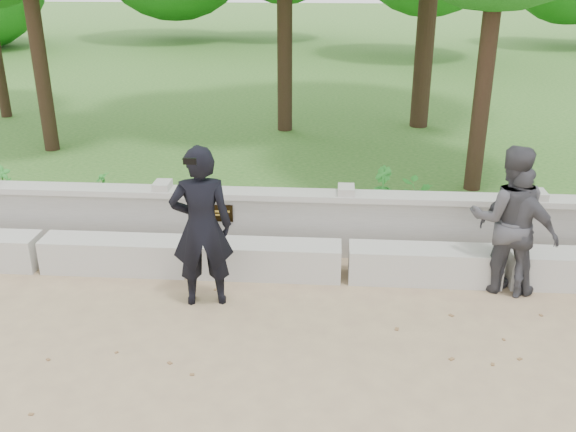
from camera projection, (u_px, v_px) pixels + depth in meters
ground at (153, 356)px, 6.67m from camera, size 80.00×80.00×0.00m
lawn at (275, 85)px, 19.53m from camera, size 40.00×22.00×0.25m
concrete_bench at (191, 257)px, 8.33m from camera, size 11.90×0.45×0.45m
parapet_wall at (200, 219)px, 8.89m from camera, size 12.50×0.35×0.90m
man_main at (202, 227)px, 7.35m from camera, size 0.78×0.71×1.95m
visitor_left at (507, 219)px, 7.71m from camera, size 0.96×0.78×1.84m
visitor_right at (518, 233)px, 7.61m from camera, size 1.00×0.88×1.62m
shrub_a at (3, 182)px, 10.19m from camera, size 0.33×0.31×0.52m
shrub_b at (382, 186)px, 9.89m from camera, size 0.34×0.39×0.60m
shrub_c at (422, 200)px, 9.29m from camera, size 0.73×0.71×0.62m
shrub_d at (104, 188)px, 9.89m from camera, size 0.35×0.37×0.54m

